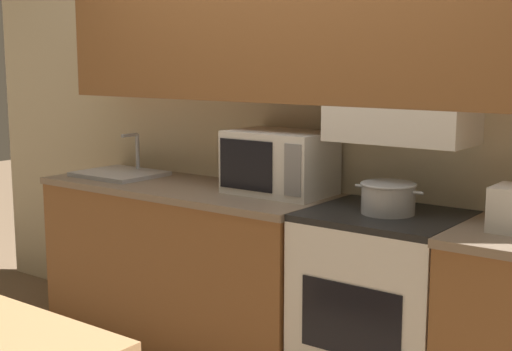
{
  "coord_description": "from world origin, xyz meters",
  "views": [
    {
      "loc": [
        1.96,
        -3.1,
        1.59
      ],
      "look_at": [
        0.05,
        -0.55,
        1.07
      ],
      "focal_mm": 50.0,
      "sensor_mm": 36.0,
      "label": 1
    }
  ],
  "objects_px": {
    "cooking_pot": "(388,197)",
    "sink_basin": "(120,173)",
    "stove_range": "(382,313)",
    "microwave": "(280,163)"
  },
  "relations": [
    {
      "from": "cooking_pot",
      "to": "sink_basin",
      "type": "height_order",
      "value": "sink_basin"
    },
    {
      "from": "sink_basin",
      "to": "stove_range",
      "type": "bearing_deg",
      "value": 0.21
    },
    {
      "from": "stove_range",
      "to": "sink_basin",
      "type": "height_order",
      "value": "sink_basin"
    },
    {
      "from": "cooking_pot",
      "to": "microwave",
      "type": "distance_m",
      "value": 0.67
    },
    {
      "from": "cooking_pot",
      "to": "sink_basin",
      "type": "xyz_separation_m",
      "value": [
        -1.71,
        -0.0,
        -0.06
      ]
    },
    {
      "from": "stove_range",
      "to": "microwave",
      "type": "bearing_deg",
      "value": 171.23
    },
    {
      "from": "stove_range",
      "to": "cooking_pot",
      "type": "bearing_deg",
      "value": -16.47
    },
    {
      "from": "microwave",
      "to": "sink_basin",
      "type": "relative_size",
      "value": 1.1
    },
    {
      "from": "sink_basin",
      "to": "microwave",
      "type": "bearing_deg",
      "value": 5.64
    },
    {
      "from": "microwave",
      "to": "sink_basin",
      "type": "xyz_separation_m",
      "value": [
        -1.06,
        -0.1,
        -0.14
      ]
    }
  ]
}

